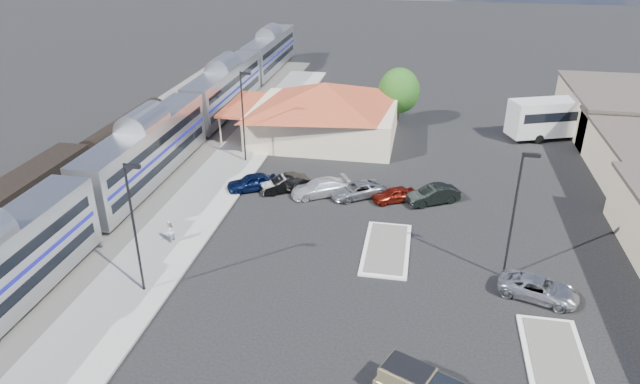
# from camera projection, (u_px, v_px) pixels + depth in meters

# --- Properties ---
(ground) EXTENTS (280.00, 280.00, 0.00)m
(ground) POSITION_uv_depth(u_px,v_px,m) (328.00, 259.00, 40.37)
(ground) COLOR black
(ground) RESTS_ON ground
(railbed) EXTENTS (16.00, 100.00, 0.12)m
(railbed) POSITION_uv_depth(u_px,v_px,m) (111.00, 187.00, 50.87)
(railbed) COLOR #4C4944
(railbed) RESTS_ON ground
(platform) EXTENTS (5.50, 92.00, 0.18)m
(platform) POSITION_uv_depth(u_px,v_px,m) (199.00, 206.00, 47.61)
(platform) COLOR gray
(platform) RESTS_ON ground
(passenger_train) EXTENTS (3.00, 104.00, 5.55)m
(passenger_train) POSITION_uv_depth(u_px,v_px,m) (147.00, 153.00, 50.65)
(passenger_train) COLOR silver
(passenger_train) RESTS_ON ground
(freight_cars) EXTENTS (2.80, 46.00, 4.00)m
(freight_cars) POSITION_uv_depth(u_px,v_px,m) (28.00, 200.00, 44.47)
(freight_cars) COLOR black
(freight_cars) RESTS_ON ground
(station_depot) EXTENTS (18.35, 12.24, 6.20)m
(station_depot) POSITION_uv_depth(u_px,v_px,m) (324.00, 111.00, 60.98)
(station_depot) COLOR #C0AF8D
(station_depot) RESTS_ON ground
(traffic_island_south) EXTENTS (3.30, 7.50, 0.21)m
(traffic_island_south) POSITION_uv_depth(u_px,v_px,m) (386.00, 248.00, 41.43)
(traffic_island_south) COLOR silver
(traffic_island_south) RESTS_ON ground
(traffic_island_north) EXTENTS (3.30, 7.50, 0.21)m
(traffic_island_north) POSITION_uv_depth(u_px,v_px,m) (556.00, 361.00, 30.94)
(traffic_island_north) COLOR silver
(traffic_island_north) RESTS_ON ground
(lamp_plat_s) EXTENTS (1.08, 0.25, 9.00)m
(lamp_plat_s) POSITION_uv_depth(u_px,v_px,m) (134.00, 219.00, 34.52)
(lamp_plat_s) COLOR black
(lamp_plat_s) RESTS_ON ground
(lamp_plat_n) EXTENTS (1.08, 0.25, 9.00)m
(lamp_plat_n) POSITION_uv_depth(u_px,v_px,m) (244.00, 110.00, 53.99)
(lamp_plat_n) COLOR black
(lamp_plat_n) RESTS_ON ground
(lamp_lot) EXTENTS (1.08, 0.25, 9.00)m
(lamp_lot) POSITION_uv_depth(u_px,v_px,m) (516.00, 206.00, 36.05)
(lamp_lot) COLOR black
(lamp_lot) RESTS_ON ground
(tree_depot) EXTENTS (4.71, 4.71, 6.63)m
(tree_depot) POSITION_uv_depth(u_px,v_px,m) (399.00, 91.00, 64.66)
(tree_depot) COLOR #382314
(tree_depot) RESTS_ON ground
(suv) EXTENTS (5.39, 3.67, 1.37)m
(suv) POSITION_uv_depth(u_px,v_px,m) (539.00, 289.00, 35.97)
(suv) COLOR #ADAFB6
(suv) RESTS_ON ground
(coach_bus) EXTENTS (13.59, 7.59, 4.31)m
(coach_bus) POSITION_uv_depth(u_px,v_px,m) (570.00, 115.00, 61.61)
(coach_bus) COLOR white
(coach_bus) RESTS_ON ground
(person_b) EXTENTS (0.84, 0.98, 1.72)m
(person_b) POSITION_uv_depth(u_px,v_px,m) (169.00, 231.00, 41.80)
(person_b) COLOR silver
(person_b) RESTS_ON platform
(parked_car_a) EXTENTS (4.73, 3.66, 1.50)m
(parked_car_a) POSITION_uv_depth(u_px,v_px,m) (252.00, 182.00, 50.23)
(parked_car_a) COLOR #0C173D
(parked_car_a) RESTS_ON ground
(parked_car_b) EXTENTS (4.54, 3.66, 1.45)m
(parked_car_b) POSITION_uv_depth(u_px,v_px,m) (285.00, 183.00, 50.04)
(parked_car_b) COLOR black
(parked_car_b) RESTS_ON ground
(parked_car_c) EXTENTS (5.45, 4.25, 1.47)m
(parked_car_c) POSITION_uv_depth(u_px,v_px,m) (320.00, 188.00, 49.24)
(parked_car_c) COLOR white
(parked_car_c) RESTS_ON ground
(parked_car_d) EXTENTS (5.21, 4.41, 1.33)m
(parked_car_d) POSITION_uv_depth(u_px,v_px,m) (357.00, 190.00, 49.01)
(parked_car_d) COLOR gray
(parked_car_d) RESTS_ON ground
(parked_car_e) EXTENTS (4.01, 3.08, 1.28)m
(parked_car_e) POSITION_uv_depth(u_px,v_px,m) (394.00, 195.00, 48.23)
(parked_car_e) COLOR maroon
(parked_car_e) RESTS_ON ground
(parked_car_f) EXTENTS (4.79, 3.69, 1.52)m
(parked_car_f) POSITION_uv_depth(u_px,v_px,m) (433.00, 195.00, 47.92)
(parked_car_f) COLOR black
(parked_car_f) RESTS_ON ground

